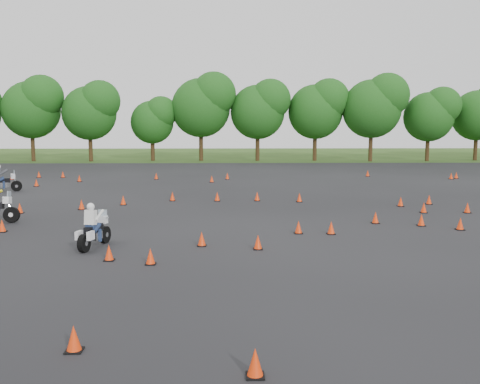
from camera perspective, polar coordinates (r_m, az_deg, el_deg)
The scene contains 6 objects.
ground at distance 18.55m, azimuth 0.28°, elevation -5.25°, with size 140.00×140.00×0.00m, color #2D5119.
asphalt_pad at distance 24.44m, azimuth -0.10°, elevation -2.18°, with size 62.00×62.00×0.00m, color black.
treeline at distance 52.94m, azimuth 2.80°, elevation 7.91°, with size 87.11×32.60×10.51m.
traffic_cones at distance 24.13m, azimuth 0.11°, elevation -1.77°, with size 36.95×32.86×0.45m.
rider_grey at distance 34.71m, azimuth -24.01°, elevation 1.37°, with size 2.13×0.65×1.64m, color #37393E, non-canonical shape.
rider_white at distance 18.06m, azimuth -15.27°, elevation -3.42°, with size 1.94×0.60×1.50m, color silver, non-canonical shape.
Camera 1 is at (-0.49, -18.10, 4.03)m, focal length 40.00 mm.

